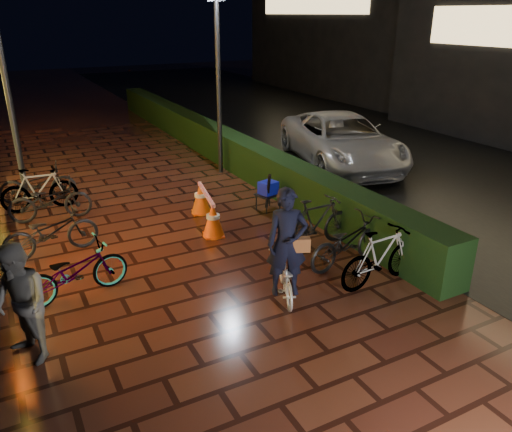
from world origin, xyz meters
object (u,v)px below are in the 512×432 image
traffic_barrier (207,208)px  van (342,140)px  bystander_person (21,305)px  cart_assembly (268,190)px  cyclist (286,259)px

traffic_barrier → van: bearing=23.9°
bystander_person → traffic_barrier: 5.18m
van → cart_assembly: 4.60m
van → cart_assembly: van is taller
cyclist → van: bearing=46.9°
cyclist → traffic_barrier: size_ratio=1.05×
van → traffic_barrier: (-5.54, -2.46, -0.40)m
van → traffic_barrier: van is taller
cyclist → traffic_barrier: (0.06, 3.54, -0.35)m
cart_assembly → cyclist: bearing=-115.0°
traffic_barrier → cart_assembly: 1.63m
van → traffic_barrier: size_ratio=3.00×
bystander_person → traffic_barrier: bearing=104.4°
traffic_barrier → cart_assembly: bearing=2.6°
traffic_barrier → cyclist: bearing=-91.0°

